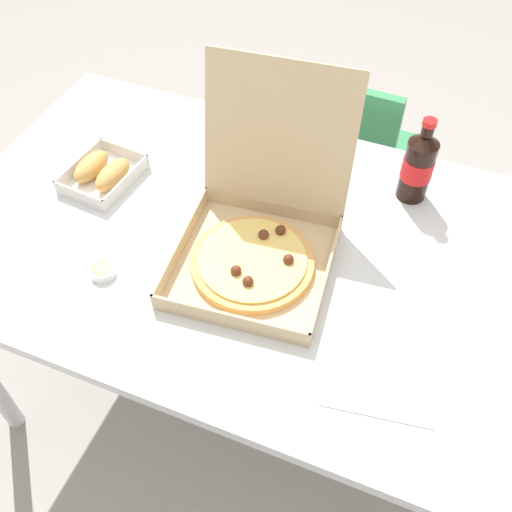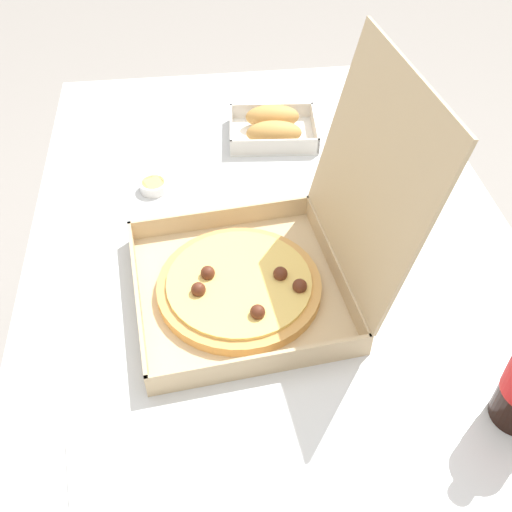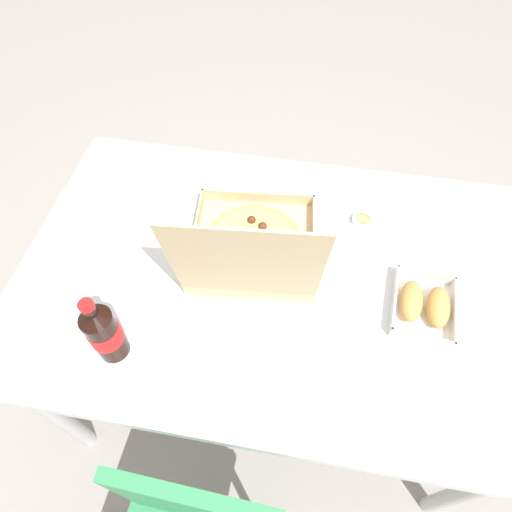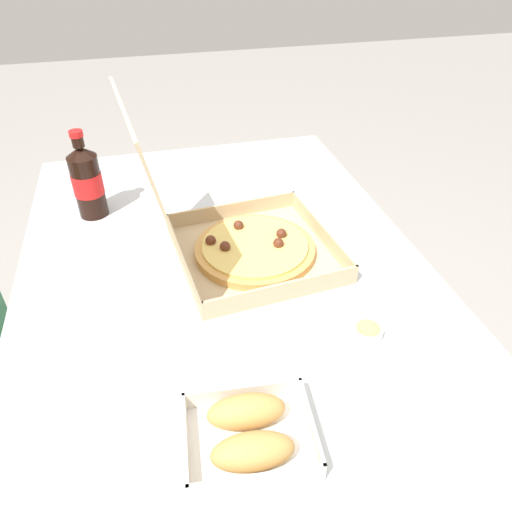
# 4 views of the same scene
# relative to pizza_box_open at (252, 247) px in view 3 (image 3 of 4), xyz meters

# --- Properties ---
(ground_plane) EXTENTS (10.00, 10.00, 0.00)m
(ground_plane) POSITION_rel_pizza_box_open_xyz_m (-0.07, 0.04, -0.81)
(ground_plane) COLOR gray
(dining_table) EXTENTS (1.38, 0.89, 0.75)m
(dining_table) POSITION_rel_pizza_box_open_xyz_m (-0.07, 0.04, -0.13)
(dining_table) COLOR silver
(dining_table) RESTS_ON ground_plane
(pizza_box_open) EXTENTS (0.38, 0.44, 0.38)m
(pizza_box_open) POSITION_rel_pizza_box_open_xyz_m (0.00, 0.00, 0.00)
(pizza_box_open) COLOR tan
(pizza_box_open) RESTS_ON dining_table
(bread_side_box) EXTENTS (0.17, 0.20, 0.06)m
(bread_side_box) POSITION_rel_pizza_box_open_xyz_m (-0.45, 0.08, -0.03)
(bread_side_box) COLOR white
(bread_side_box) RESTS_ON dining_table
(cola_bottle) EXTENTS (0.07, 0.07, 0.22)m
(cola_bottle) POSITION_rel_pizza_box_open_xyz_m (0.28, 0.32, 0.04)
(cola_bottle) COLOR black
(cola_bottle) RESTS_ON dining_table
(paper_menu) EXTENTS (0.23, 0.18, 0.00)m
(paper_menu) POSITION_rel_pizza_box_open_xyz_m (0.33, -0.21, -0.05)
(paper_menu) COLOR white
(paper_menu) RESTS_ON dining_table
(dipping_sauce_cup) EXTENTS (0.06, 0.06, 0.02)m
(dipping_sauce_cup) POSITION_rel_pizza_box_open_xyz_m (-0.29, -0.18, -0.04)
(dipping_sauce_cup) COLOR white
(dipping_sauce_cup) RESTS_ON dining_table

